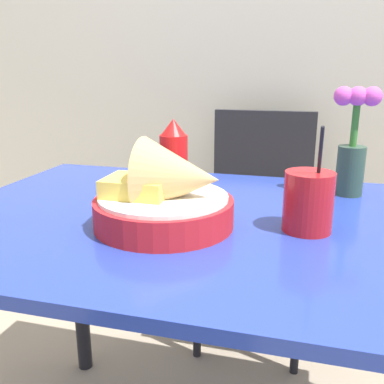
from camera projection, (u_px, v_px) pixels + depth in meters
The scene contains 7 objects.
wall_window at pixel (271, 5), 1.72m from camera, with size 7.00×0.06×2.60m.
dining_table at pixel (214, 260), 0.94m from camera, with size 1.22×0.80×0.74m.
chair_far_window at pixel (259, 205), 1.69m from camera, with size 0.40×0.40×0.89m.
food_basket at pixel (169, 196), 0.85m from camera, with size 0.28×0.28×0.18m.
ketchup_bottle at pixel (174, 158), 1.07m from camera, with size 0.07×0.07×0.19m.
drink_cup at pixel (308, 204), 0.83m from camera, with size 0.10×0.10×0.21m.
flower_vase at pixel (353, 145), 1.05m from camera, with size 0.11×0.07×0.27m.
Camera 1 is at (0.18, -0.85, 1.05)m, focal length 40.00 mm.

